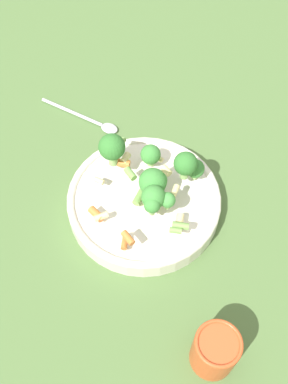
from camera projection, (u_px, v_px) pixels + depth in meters
The scene contains 5 objects.
ground_plane at pixel (144, 207), 0.82m from camera, with size 3.00×3.00×0.00m, color #4C6B38.
bowl at pixel (144, 201), 0.81m from camera, with size 0.27×0.27×0.04m.
pasta_salad at pixel (151, 175), 0.76m from camera, with size 0.21×0.21×0.09m.
cup at pixel (215, 350), 0.64m from camera, with size 0.07×0.07×0.09m.
spoon at pixel (93, 121), 0.93m from camera, with size 0.07×0.18×0.01m.
Camera 1 is at (0.30, 0.30, 0.70)m, focal length 42.00 mm.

